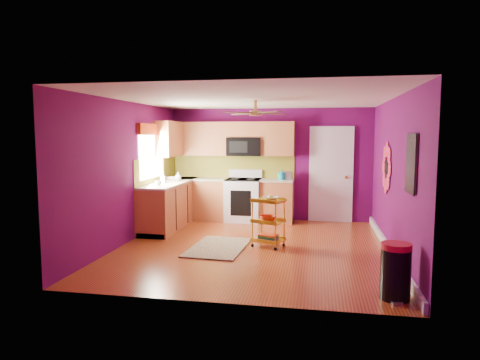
# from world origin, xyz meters

# --- Properties ---
(ground) EXTENTS (5.00, 5.00, 0.00)m
(ground) POSITION_xyz_m (0.00, 0.00, 0.00)
(ground) COLOR maroon
(ground) RESTS_ON ground
(room_envelope) EXTENTS (4.54, 5.04, 2.52)m
(room_envelope) POSITION_xyz_m (0.03, 0.00, 1.63)
(room_envelope) COLOR #590A4F
(room_envelope) RESTS_ON ground
(lower_cabinets) EXTENTS (2.81, 2.31, 0.94)m
(lower_cabinets) POSITION_xyz_m (-1.35, 1.82, 0.43)
(lower_cabinets) COLOR #9B522A
(lower_cabinets) RESTS_ON ground
(electric_range) EXTENTS (0.76, 0.66, 1.13)m
(electric_range) POSITION_xyz_m (-0.55, 2.17, 0.48)
(electric_range) COLOR white
(electric_range) RESTS_ON ground
(upper_cabinetry) EXTENTS (2.80, 2.30, 1.26)m
(upper_cabinetry) POSITION_xyz_m (-1.24, 2.17, 1.80)
(upper_cabinetry) COLOR #9B522A
(upper_cabinetry) RESTS_ON ground
(left_window) EXTENTS (0.08, 1.35, 1.08)m
(left_window) POSITION_xyz_m (-2.22, 1.05, 1.74)
(left_window) COLOR white
(left_window) RESTS_ON ground
(panel_door) EXTENTS (0.95, 0.11, 2.15)m
(panel_door) POSITION_xyz_m (1.35, 2.47, 1.02)
(panel_door) COLOR white
(panel_door) RESTS_ON ground
(right_wall_art) EXTENTS (0.04, 2.74, 1.04)m
(right_wall_art) POSITION_xyz_m (2.23, -0.34, 1.44)
(right_wall_art) COLOR black
(right_wall_art) RESTS_ON ground
(ceiling_fan) EXTENTS (1.01, 1.01, 0.26)m
(ceiling_fan) POSITION_xyz_m (0.00, 0.20, 2.29)
(ceiling_fan) COLOR #BF8C3F
(ceiling_fan) RESTS_ON ground
(shag_rug) EXTENTS (0.95, 1.48, 0.02)m
(shag_rug) POSITION_xyz_m (-0.57, -0.17, 0.01)
(shag_rug) COLOR #301F10
(shag_rug) RESTS_ON ground
(rolling_cart) EXTENTS (0.60, 0.53, 0.90)m
(rolling_cart) POSITION_xyz_m (0.26, 0.06, 0.46)
(rolling_cart) COLOR gold
(rolling_cart) RESTS_ON ground
(trash_can) EXTENTS (0.42, 0.42, 0.66)m
(trash_can) POSITION_xyz_m (1.98, -2.01, 0.33)
(trash_can) COLOR black
(trash_can) RESTS_ON ground
(teal_kettle) EXTENTS (0.18, 0.18, 0.21)m
(teal_kettle) POSITION_xyz_m (0.29, 2.21, 1.02)
(teal_kettle) COLOR teal
(teal_kettle) RESTS_ON lower_cabinets
(toaster) EXTENTS (0.22, 0.15, 0.18)m
(toaster) POSITION_xyz_m (0.40, 2.25, 1.03)
(toaster) COLOR beige
(toaster) RESTS_ON lower_cabinets
(soap_bottle_a) EXTENTS (0.09, 0.09, 0.20)m
(soap_bottle_a) POSITION_xyz_m (-2.01, 1.11, 1.04)
(soap_bottle_a) COLOR #EA3F72
(soap_bottle_a) RESTS_ON lower_cabinets
(soap_bottle_b) EXTENTS (0.14, 0.14, 0.18)m
(soap_bottle_b) POSITION_xyz_m (-1.88, 1.63, 1.03)
(soap_bottle_b) COLOR white
(soap_bottle_b) RESTS_ON lower_cabinets
(counter_dish) EXTENTS (0.27, 0.27, 0.07)m
(counter_dish) POSITION_xyz_m (-2.00, 1.70, 0.97)
(counter_dish) COLOR white
(counter_dish) RESTS_ON lower_cabinets
(counter_cup) EXTENTS (0.12, 0.12, 0.09)m
(counter_cup) POSITION_xyz_m (-1.96, 0.69, 0.99)
(counter_cup) COLOR white
(counter_cup) RESTS_ON lower_cabinets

